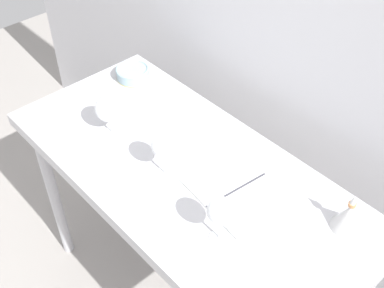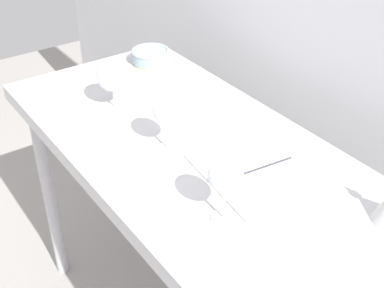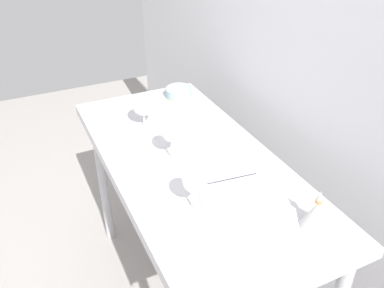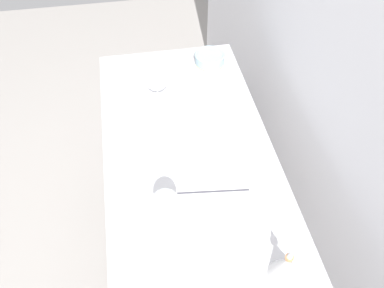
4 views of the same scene
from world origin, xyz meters
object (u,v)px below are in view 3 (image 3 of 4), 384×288
(wine_glass_near_left, at_px, (143,105))
(decanter_funnel, at_px, (316,214))
(tasting_sheet_upper, at_px, (212,131))
(wine_glass_near_center, at_px, (171,133))
(open_notebook, at_px, (226,181))
(wine_glass_near_right, at_px, (195,182))
(tasting_bowl, at_px, (179,92))

(wine_glass_near_left, height_order, decanter_funnel, wine_glass_near_left)
(tasting_sheet_upper, relative_size, decanter_funnel, 1.67)
(wine_glass_near_center, relative_size, open_notebook, 0.51)
(wine_glass_near_right, relative_size, decanter_funnel, 1.17)
(tasting_sheet_upper, bearing_deg, decanter_funnel, 4.71)
(wine_glass_near_left, xyz_separation_m, decanter_funnel, (0.86, 0.28, -0.06))
(wine_glass_near_right, distance_m, decanter_funnel, 0.40)
(decanter_funnel, bearing_deg, wine_glass_near_left, -162.07)
(decanter_funnel, bearing_deg, tasting_bowl, -179.97)
(decanter_funnel, bearing_deg, open_notebook, -156.44)
(open_notebook, relative_size, decanter_funnel, 2.32)
(wine_glass_near_right, bearing_deg, wine_glass_near_center, 170.43)
(wine_glass_near_left, bearing_deg, wine_glass_near_right, -4.05)
(wine_glass_near_left, xyz_separation_m, wine_glass_near_center, (0.30, 0.01, 0.01))
(wine_glass_near_right, height_order, open_notebook, wine_glass_near_right)
(tasting_sheet_upper, bearing_deg, wine_glass_near_center, -58.36)
(open_notebook, relative_size, tasting_sheet_upper, 1.38)
(tasting_bowl, distance_m, decanter_funnel, 1.08)
(wine_glass_near_left, relative_size, tasting_bowl, 1.15)
(tasting_sheet_upper, xyz_separation_m, tasting_bowl, (-0.39, 0.01, 0.03))
(wine_glass_near_center, relative_size, tasting_sheet_upper, 0.71)
(tasting_bowl, height_order, decanter_funnel, decanter_funnel)
(tasting_sheet_upper, distance_m, tasting_bowl, 0.40)
(open_notebook, distance_m, tasting_sheet_upper, 0.38)
(tasting_sheet_upper, bearing_deg, wine_glass_near_left, -118.60)
(wine_glass_near_left, distance_m, tasting_bowl, 0.37)
(wine_glass_near_center, height_order, tasting_bowl, wine_glass_near_center)
(tasting_sheet_upper, xyz_separation_m, decanter_funnel, (0.69, 0.01, 0.05))
(wine_glass_near_left, bearing_deg, wine_glass_near_center, 1.91)
(wine_glass_near_center, xyz_separation_m, tasting_sheet_upper, (-0.14, 0.25, -0.13))
(wine_glass_near_center, distance_m, tasting_sheet_upper, 0.31)
(wine_glass_near_right, xyz_separation_m, tasting_bowl, (-0.85, 0.32, -0.10))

